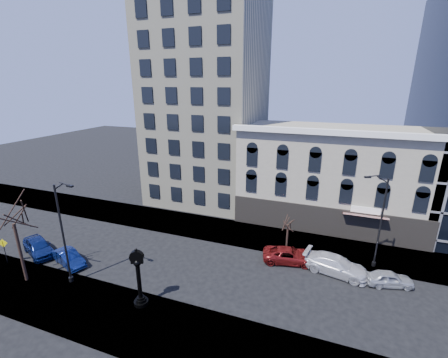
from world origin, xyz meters
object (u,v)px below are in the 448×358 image
at_px(street_clock, 139,280).
at_px(street_lamp_near, 64,207).
at_px(car_near_b, 69,258).
at_px(warning_sign, 4,247).
at_px(car_near_a, 38,247).

height_order(street_clock, street_lamp_near, street_lamp_near).
bearing_deg(car_near_b, street_clock, -84.62).
relative_size(street_lamp_near, car_near_b, 2.27).
relative_size(warning_sign, car_near_b, 0.63).
bearing_deg(car_near_a, warning_sign, 177.29).
xyz_separation_m(street_clock, car_near_b, (-10.08, 2.45, -1.71)).
bearing_deg(car_near_a, street_clock, -77.49).
distance_m(warning_sign, car_near_a, 3.02).
height_order(car_near_a, car_near_b, car_near_a).
distance_m(street_lamp_near, warning_sign, 10.44).
bearing_deg(car_near_b, car_near_a, 104.22).
relative_size(street_lamp_near, warning_sign, 3.62).
bearing_deg(warning_sign, street_clock, -22.92).
bearing_deg(car_near_b, street_lamp_near, -106.01).
relative_size(car_near_a, car_near_b, 1.18).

